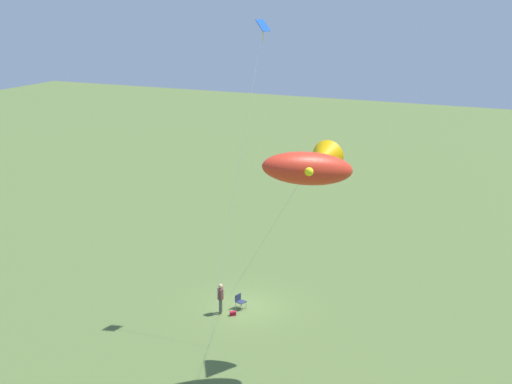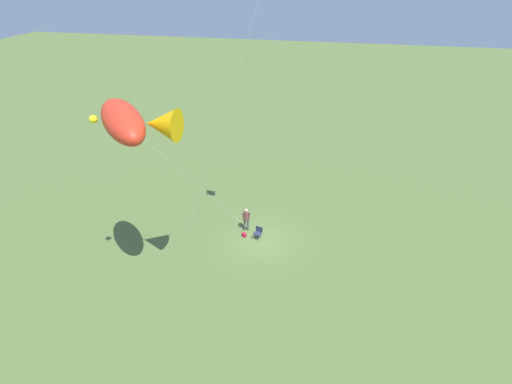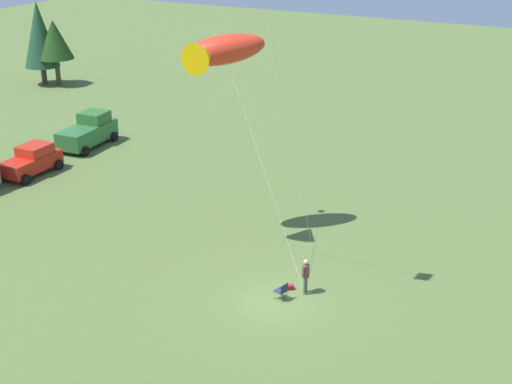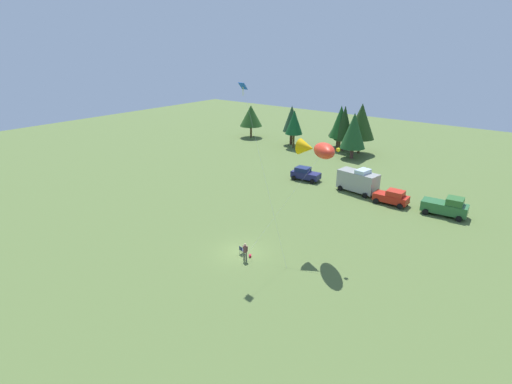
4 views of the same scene
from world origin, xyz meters
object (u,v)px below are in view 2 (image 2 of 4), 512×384
(folding_chair, at_px, (258,232))
(kite_large_fish, at_px, (132,122))
(backpack_on_grass, at_px, (244,235))
(person_kite_flyer, at_px, (246,218))

(folding_chair, distance_m, kite_large_fish, 11.95)
(folding_chair, relative_size, kite_large_fish, 0.08)
(backpack_on_grass, bearing_deg, person_kite_flyer, -88.61)
(person_kite_flyer, relative_size, kite_large_fish, 0.16)
(person_kite_flyer, relative_size, folding_chair, 2.12)
(person_kite_flyer, bearing_deg, folding_chair, 40.65)
(kite_large_fish, bearing_deg, backpack_on_grass, -122.26)
(folding_chair, bearing_deg, person_kite_flyer, -110.63)
(person_kite_flyer, xyz_separation_m, backpack_on_grass, (-0.02, 0.74, -0.91))
(backpack_on_grass, relative_size, kite_large_fish, 0.03)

